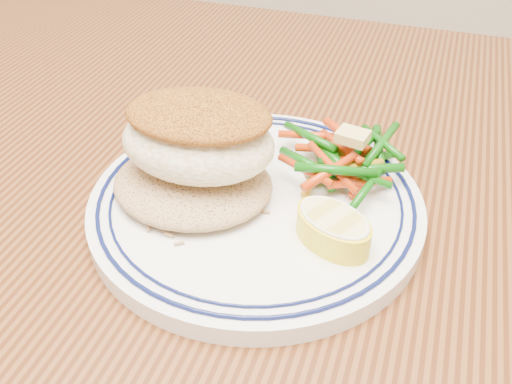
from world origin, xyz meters
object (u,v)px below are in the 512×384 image
(dining_table, at_px, (254,330))
(rice_pilaf, at_px, (193,180))
(lemon_wedge, at_px, (333,227))
(plate, at_px, (256,203))
(vegetable_pile, at_px, (342,160))
(fish_fillet, at_px, (198,136))

(dining_table, xyz_separation_m, rice_pilaf, (-0.06, 0.02, 0.12))
(lemon_wedge, bearing_deg, plate, 155.43)
(plate, relative_size, vegetable_pile, 2.26)
(plate, relative_size, fish_fillet, 2.10)
(dining_table, distance_m, vegetable_pile, 0.16)
(dining_table, bearing_deg, plate, 105.22)
(lemon_wedge, bearing_deg, rice_pilaf, 169.78)
(dining_table, xyz_separation_m, lemon_wedge, (0.06, 0.00, 0.12))
(plate, bearing_deg, fish_fillet, -179.29)
(dining_table, relative_size, fish_fillet, 12.72)
(dining_table, relative_size, rice_pilaf, 12.47)
(dining_table, relative_size, vegetable_pile, 13.65)
(plate, bearing_deg, lemon_wedge, -24.57)
(fish_fillet, distance_m, vegetable_pile, 0.11)
(dining_table, relative_size, plate, 6.05)
(fish_fillet, bearing_deg, dining_table, -31.22)
(plate, xyz_separation_m, fish_fillet, (-0.04, -0.00, 0.05))
(plate, xyz_separation_m, lemon_wedge, (0.06, -0.03, 0.02))
(rice_pilaf, distance_m, fish_fillet, 0.04)
(plate, height_order, fish_fillet, fish_fillet)
(plate, distance_m, rice_pilaf, 0.05)
(plate, bearing_deg, dining_table, -74.78)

